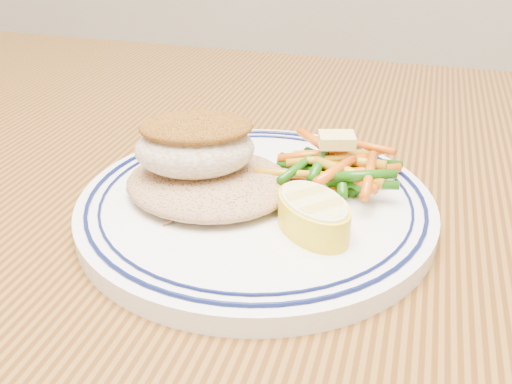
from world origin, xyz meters
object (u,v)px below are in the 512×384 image
Objects in this scene: rice_pilaf at (209,179)px; lemon_wedge at (313,213)px; dining_table at (300,332)px; vegetable_pile at (336,168)px; fish_fillet at (195,144)px; plate at (256,204)px.

rice_pilaf is 0.09m from lemon_wedge.
rice_pilaf is (-0.07, 0.01, 0.12)m from dining_table.
lemon_wedge is at bearing -92.91° from vegetable_pile.
rice_pilaf is 1.22× the size of fish_fillet.
fish_fillet reaches higher than vegetable_pile.
lemon_wedge is (0.01, -0.02, 0.13)m from dining_table.
plate is 2.47× the size of vegetable_pile.
dining_table is 0.13m from lemon_wedge.
plate is 3.21× the size of lemon_wedge.
fish_fillet is at bearing -176.28° from plate.
plate is at bearing 146.95° from lemon_wedge.
vegetable_pile reaches higher than rice_pilaf.
dining_table is at bearing -104.83° from vegetable_pile.
fish_fillet is 0.11m from vegetable_pile.
plate is 0.07m from vegetable_pile.
vegetable_pile is at bearing 25.40° from rice_pilaf.
rice_pilaf reaches higher than dining_table.
vegetable_pile is at bearing 75.17° from dining_table.
dining_table is at bearing -4.75° from rice_pilaf.
fish_fillet is 0.10m from lemon_wedge.
fish_fillet reaches higher than lemon_wedge.
dining_table is at bearing -4.18° from fish_fillet.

